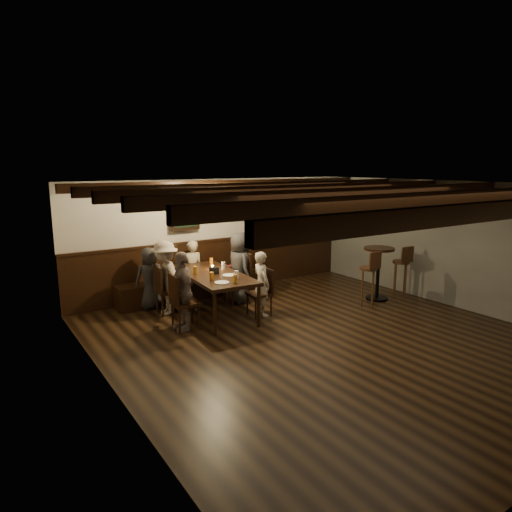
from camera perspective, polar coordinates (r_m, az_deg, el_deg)
room at (r=8.60m, az=-2.44°, el=0.49°), size 7.00×7.00×7.00m
dining_table at (r=8.26m, az=-5.38°, el=-2.59°), size 1.08×2.13×0.77m
chair_left_near at (r=8.54m, az=-10.99°, el=-5.29°), size 0.45×0.45×0.91m
chair_left_far at (r=7.72m, az=-8.91°, el=-6.96°), size 0.46×0.46×0.94m
chair_right_near at (r=9.05m, az=-2.28°, el=-3.96°), size 0.49×0.49×0.99m
chair_right_far at (r=8.29m, az=0.50°, el=-5.68°), size 0.42×0.42×0.86m
person_bench_left at (r=8.82m, az=-13.09°, el=-2.73°), size 0.60×0.42×1.18m
person_bench_centre at (r=9.23m, az=-7.98°, el=-1.79°), size 0.47×0.33×1.22m
person_bench_right at (r=9.44m, az=-2.54°, el=-1.42°), size 0.62×0.50×1.21m
person_left_near at (r=8.42m, az=-11.29°, el=-2.68°), size 0.57×0.92×1.37m
person_left_far at (r=7.60m, az=-9.21°, el=-4.32°), size 0.38×0.79×1.32m
person_right_near at (r=8.96m, az=-2.13°, el=-1.47°), size 0.50×0.72×1.41m
person_right_far at (r=8.22m, az=0.70°, el=-3.48°), size 0.31×0.45×1.18m
pint_a at (r=8.76m, az=-8.91°, el=-0.97°), size 0.07×0.07×0.14m
pint_b at (r=8.90m, az=-5.59°, el=-0.68°), size 0.07×0.07×0.14m
pint_c at (r=8.21m, az=-7.60°, el=-1.77°), size 0.07×0.07×0.14m
pint_d at (r=8.52m, az=-4.09°, el=-1.20°), size 0.07×0.07×0.14m
pint_e at (r=7.74m, az=-5.56°, el=-2.53°), size 0.07×0.07×0.14m
pint_f at (r=7.82m, az=-2.44°, el=-2.34°), size 0.07×0.07×0.14m
pint_g at (r=7.54m, az=-2.62°, el=-2.86°), size 0.07×0.07×0.14m
plate_near at (r=7.56m, az=-4.31°, el=-3.33°), size 0.24×0.24×0.01m
plate_far at (r=8.05m, az=-3.36°, el=-2.41°), size 0.24×0.24×0.01m
condiment_caddy at (r=8.18m, az=-5.26°, el=-1.83°), size 0.15×0.10×0.12m
candle at (r=8.55m, az=-5.46°, el=-1.50°), size 0.05×0.05×0.05m
high_top_table at (r=9.48m, az=15.05°, el=-1.15°), size 0.60×0.60×1.07m
bar_stool_left at (r=9.05m, az=13.80°, el=-3.63°), size 0.34×0.35×1.09m
bar_stool_right at (r=9.82m, az=17.58°, el=-2.66°), size 0.34×0.36×1.09m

